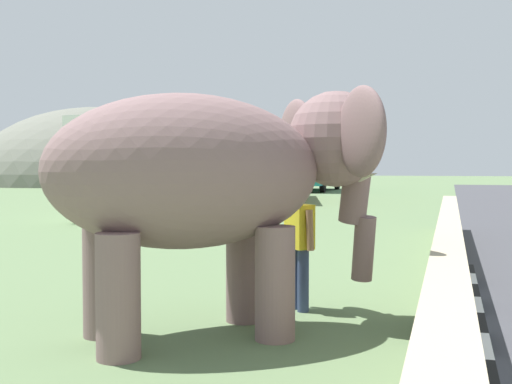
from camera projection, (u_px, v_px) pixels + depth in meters
The scene contains 8 objects.
barrier_parapet at pixel (447, 337), 5.15m from camera, with size 28.00×0.36×1.00m, color tan.
elephant at pixel (219, 174), 7.01m from camera, with size 3.75×3.90×2.81m.
person_handler at pixel (299, 240), 8.22m from camera, with size 0.54×0.52×1.66m.
bus_white at pixel (170, 160), 23.71m from camera, with size 9.12×3.54×3.50m.
bus_orange at pixel (270, 162), 34.21m from camera, with size 9.96×4.71×3.50m.
bus_teal at pixel (315, 163), 46.27m from camera, with size 9.28×2.64×3.50m.
cow_near at pixel (152, 202), 17.65m from camera, with size 1.23×1.87×1.23m.
hill_east at pixel (104, 183), 66.09m from camera, with size 29.70×23.76×15.77m.
Camera 1 is at (-3.33, 3.80, 1.91)m, focal length 44.03 mm.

